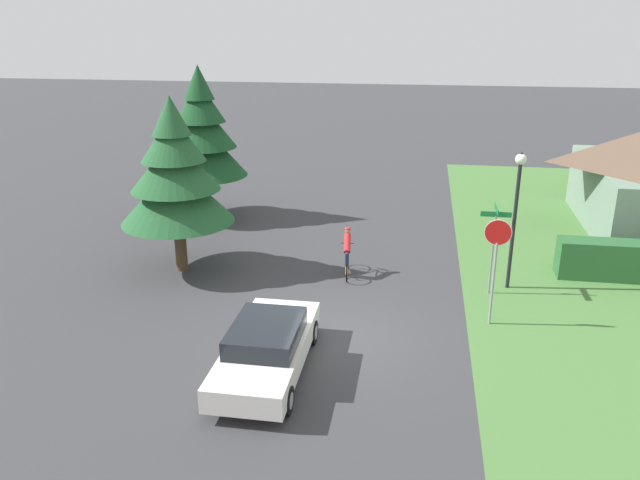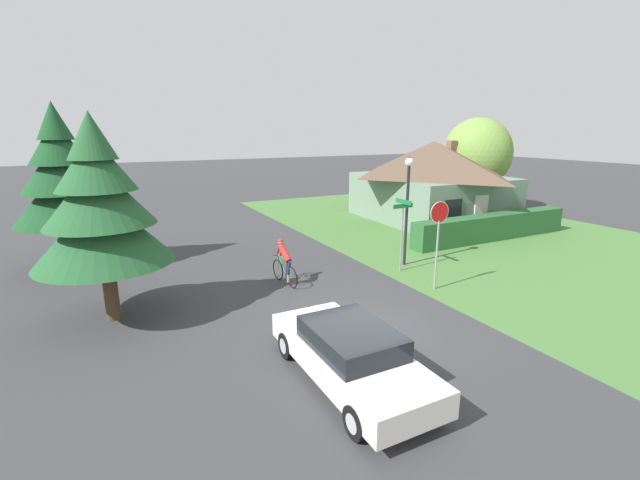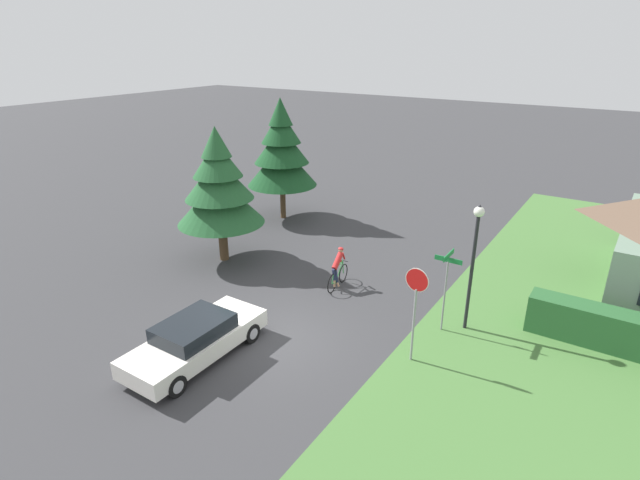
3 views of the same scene
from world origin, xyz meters
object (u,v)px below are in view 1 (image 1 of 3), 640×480
Objects in this scene: cyclist at (347,253)px; street_lamp at (517,197)px; sedan_left_lane at (267,348)px; street_name_sign at (494,234)px; conifer_tall_near at (175,175)px; conifer_tall_far at (202,134)px; stop_sign at (496,251)px.

cyclist is 0.41× the size of street_lamp.
street_name_sign is (5.65, 5.58, 1.27)m from sedan_left_lane.
conifer_tall_near is at bearing -178.72° from street_lamp.
sedan_left_lane is at bearing -53.03° from conifer_tall_near.
conifer_tall_near reaches higher than cyclist.
conifer_tall_near is 0.92× the size of conifer_tall_far.
stop_sign is (4.35, -2.88, 1.40)m from cyclist.
conifer_tall_near is 5.97m from conifer_tall_far.
street_lamp reaches higher than cyclist.
sedan_left_lane is at bearing -135.34° from street_name_sign.
conifer_tall_near is (-5.56, -0.46, 2.53)m from cyclist.
street_lamp is 0.75× the size of conifer_tall_near.
street_name_sign is 10.17m from conifer_tall_near.
cyclist is (1.13, 6.34, 0.10)m from sedan_left_lane.
cyclist is 0.59× the size of stop_sign.
street_lamp is at bearing -102.15° from stop_sign.
conifer_tall_far is at bearing 154.70° from street_lamp.
sedan_left_lane is at bearing -64.48° from conifer_tall_far.
street_lamp reaches higher than sedan_left_lane.
conifer_tall_far reaches higher than cyclist.
stop_sign reaches higher than cyclist.
sedan_left_lane is 1.64× the size of street_name_sign.
cyclist is at bearing 170.42° from street_name_sign.
stop_sign is 0.70× the size of street_lamp.
conifer_tall_far is at bearing -32.44° from stop_sign.
street_lamp is at bearing 41.28° from street_name_sign.
street_lamp is at bearing -25.30° from conifer_tall_far.
street_name_sign reaches higher than cyclist.
street_name_sign is 0.44× the size of conifer_tall_far.
conifer_tall_near reaches higher than street_lamp.
sedan_left_lane is 9.06m from street_lamp.
sedan_left_lane is 7.82m from conifer_tall_near.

